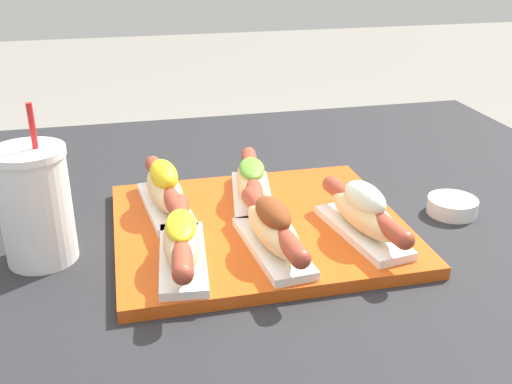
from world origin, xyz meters
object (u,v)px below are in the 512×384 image
object	(u,v)px
hot_dog_1	(273,228)
hot_dog_4	(252,181)
hot_dog_2	(364,213)
hot_dog_0	(182,240)
sauce_bowl	(452,205)
serving_tray	(259,227)
hot_dog_3	(165,189)
drink_cup	(36,205)

from	to	relation	value
hot_dog_1	hot_dog_4	distance (m)	0.17
hot_dog_1	hot_dog_2	bearing A→B (deg)	5.74
hot_dog_0	hot_dog_1	distance (m)	0.12
hot_dog_0	sauce_bowl	distance (m)	0.45
serving_tray	hot_dog_4	bearing A→B (deg)	84.92
hot_dog_3	hot_dog_4	size ratio (longest dim) A/B	1.01
sauce_bowl	serving_tray	bearing A→B (deg)	178.70
hot_dog_2	drink_cup	distance (m)	0.45
hot_dog_0	hot_dog_3	distance (m)	0.17
sauce_bowl	drink_cup	bearing A→B (deg)	179.96
drink_cup	hot_dog_4	bearing A→B (deg)	15.23
hot_dog_1	drink_cup	xyz separation A→B (m)	(-0.31, 0.08, 0.03)
hot_dog_1	drink_cup	distance (m)	0.32
hot_dog_0	serving_tray	bearing A→B (deg)	36.10
hot_dog_0	hot_dog_1	bearing A→B (deg)	1.14
hot_dog_3	hot_dog_2	bearing A→B (deg)	-29.24
sauce_bowl	drink_cup	size ratio (longest dim) A/B	0.36
serving_tray	hot_dog_0	distance (m)	0.16
sauce_bowl	drink_cup	xyz separation A→B (m)	(-0.63, 0.00, 0.07)
serving_tray	drink_cup	xyz separation A→B (m)	(-0.31, -0.01, 0.07)
serving_tray	hot_dog_2	bearing A→B (deg)	-29.22
hot_dog_0	hot_dog_3	xyz separation A→B (m)	(-0.01, 0.17, 0.00)
hot_dog_4	hot_dog_0	bearing A→B (deg)	-127.74
hot_dog_1	hot_dog_4	size ratio (longest dim) A/B	1.01
hot_dog_2	hot_dog_3	size ratio (longest dim) A/B	0.99
hot_dog_4	hot_dog_3	bearing A→B (deg)	-177.68
serving_tray	hot_dog_1	size ratio (longest dim) A/B	1.94
hot_dog_0	hot_dog_2	bearing A→B (deg)	3.57
hot_dog_0	hot_dog_2	xyz separation A→B (m)	(0.26, 0.02, 0.00)
hot_dog_0	drink_cup	distance (m)	0.21
hot_dog_2	drink_cup	world-z (taller)	drink_cup
sauce_bowl	drink_cup	world-z (taller)	drink_cup
serving_tray	hot_dog_2	distance (m)	0.16
hot_dog_0	hot_dog_1	world-z (taller)	hot_dog_1
hot_dog_1	drink_cup	size ratio (longest dim) A/B	0.99
hot_dog_4	hot_dog_1	bearing A→B (deg)	-93.14
hot_dog_0	drink_cup	xyz separation A→B (m)	(-0.18, 0.08, 0.03)
serving_tray	hot_dog_3	size ratio (longest dim) A/B	1.94
hot_dog_1	hot_dog_3	distance (m)	0.21
drink_cup	hot_dog_1	bearing A→B (deg)	-14.95
hot_dog_2	sauce_bowl	size ratio (longest dim) A/B	2.76
hot_dog_0	hot_dog_2	distance (m)	0.26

